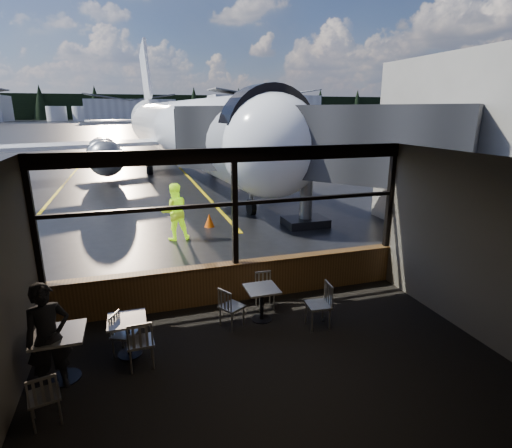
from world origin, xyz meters
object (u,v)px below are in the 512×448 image
cafe_table_near (262,304)px  chair_mid_s (140,342)px  jet_bridge (292,158)px  cone_nose (209,220)px  cafe_table_mid (128,337)px  airliner (182,91)px  chair_left_s (44,396)px  cafe_table_left (62,356)px  passenger (49,338)px  ground_crew (175,212)px  chair_near_e (318,305)px  chair_near_n (265,291)px  chair_near_w (232,307)px  chair_mid_w (125,335)px

cafe_table_near → chair_mid_s: (-2.47, -0.90, 0.10)m
jet_bridge → cone_nose: 3.86m
cafe_table_mid → airliner: bearing=79.5°
chair_mid_s → cone_nose: size_ratio=1.80×
chair_mid_s → cone_nose: (2.75, 8.12, -0.21)m
chair_left_s → airliner: bearing=63.8°
jet_bridge → cone_nose: (-3.03, 0.68, -2.30)m
jet_bridge → cafe_table_left: size_ratio=13.88×
passenger → ground_crew: bearing=49.1°
chair_near_e → passenger: 4.83m
cone_nose → chair_mid_s: bearing=-108.7°
cafe_table_mid → chair_near_n: size_ratio=0.87×
cafe_table_mid → passenger: passenger is taller
airliner → chair_near_w: size_ratio=41.16×
airliner → ground_crew: size_ratio=18.60×
ground_crew → cone_nose: ground_crew is taller
airliner → cafe_table_near: (-1.23, -20.57, -5.13)m
chair_near_w → ground_crew: bearing=154.3°
chair_mid_s → ground_crew: bearing=76.4°
chair_near_n → cone_nose: (0.06, 6.76, -0.15)m
airliner → passenger: size_ratio=20.06×
chair_mid_w → cone_nose: (3.01, 7.68, -0.14)m
chair_mid_w → passenger: size_ratio=0.45×
cone_nose → cafe_table_left: bearing=-116.2°
airliner → cafe_table_near: size_ratio=49.53×
chair_near_e → passenger: (-4.79, -0.47, 0.42)m
chair_near_e → chair_near_n: chair_near_e is taller
jet_bridge → ground_crew: 4.71m
passenger → chair_near_e: bearing=-14.7°
airliner → cafe_table_mid: (-3.89, -21.05, -5.13)m
cafe_table_left → chair_mid_s: chair_mid_s is taller
airliner → cone_nose: 14.37m
chair_near_w → chair_near_n: size_ratio=1.06×
ground_crew → cone_nose: bearing=-145.9°
cafe_table_near → passenger: passenger is taller
chair_left_s → cone_nose: chair_left_s is taller
chair_near_n → ground_crew: (-1.33, 5.62, 0.56)m
chair_left_s → jet_bridge: bearing=36.1°
chair_near_w → ground_crew: 6.20m
chair_near_e → cone_nose: (-0.71, 7.83, -0.22)m
cafe_table_near → chair_near_w: chair_near_w is taller
chair_mid_s → ground_crew: (1.37, 6.98, 0.50)m
airliner → chair_near_e: 21.77m
jet_bridge → chair_near_w: (-3.98, -6.62, -2.12)m
airliner → chair_mid_w: (-3.95, -21.03, -5.09)m
passenger → jet_bridge: bearing=26.7°
chair_left_s → chair_near_w: bearing=15.6°
airliner → chair_near_n: 20.77m
cafe_table_mid → jet_bridge: bearing=49.6°
jet_bridge → chair_mid_w: bearing=-130.8°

